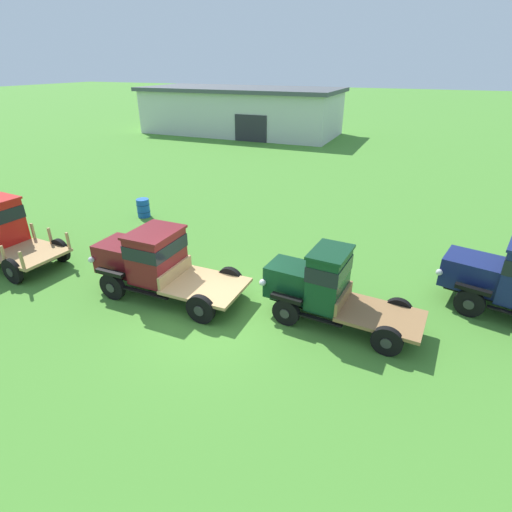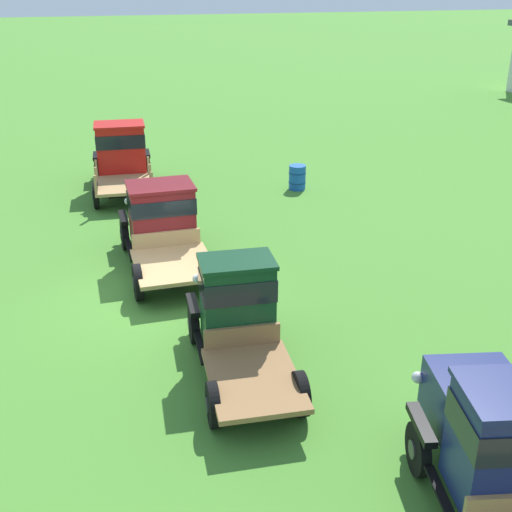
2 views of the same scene
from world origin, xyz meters
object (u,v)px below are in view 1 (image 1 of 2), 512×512
(vintage_truck_second_in_line, at_px, (153,260))
(oil_drum_beside_row, at_px, (143,208))
(farm_shed, at_px, (241,111))
(vintage_truck_midrow_center, at_px, (323,285))

(vintage_truck_second_in_line, height_order, oil_drum_beside_row, vintage_truck_second_in_line)
(farm_shed, bearing_deg, vintage_truck_midrow_center, -60.81)
(vintage_truck_second_in_line, distance_m, oil_drum_beside_row, 7.39)
(vintage_truck_second_in_line, bearing_deg, vintage_truck_midrow_center, 6.91)
(farm_shed, xyz_separation_m, oil_drum_beside_row, (6.43, -24.71, -1.83))
(vintage_truck_second_in_line, xyz_separation_m, oil_drum_beside_row, (-4.78, 5.59, -0.70))
(vintage_truck_second_in_line, relative_size, oil_drum_beside_row, 5.75)
(farm_shed, height_order, vintage_truck_midrow_center, farm_shed)
(farm_shed, bearing_deg, oil_drum_beside_row, -75.41)
(farm_shed, relative_size, vintage_truck_midrow_center, 4.37)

